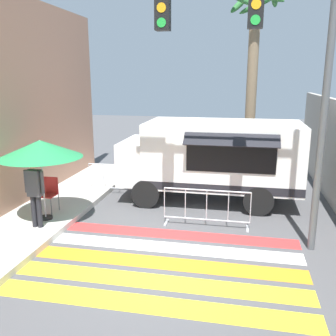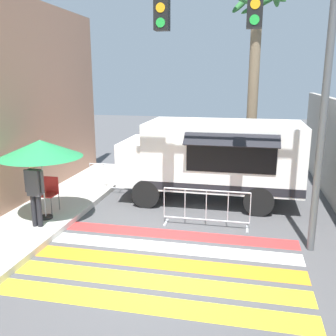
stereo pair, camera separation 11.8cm
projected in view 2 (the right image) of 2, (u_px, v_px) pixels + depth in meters
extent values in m
plane|color=#4C4C4F|center=(154.00, 261.00, 8.10)|extent=(60.00, 60.00, 0.00)
cube|color=yellow|center=(132.00, 302.00, 6.62)|extent=(6.40, 0.56, 0.01)
cube|color=yellow|center=(144.00, 280.00, 7.34)|extent=(6.40, 0.56, 0.01)
cube|color=orange|center=(153.00, 262.00, 8.06)|extent=(6.40, 0.56, 0.01)
cube|color=white|center=(161.00, 247.00, 8.78)|extent=(6.40, 0.56, 0.01)
cube|color=red|center=(168.00, 234.00, 9.51)|extent=(6.40, 0.56, 0.01)
cube|color=white|center=(223.00, 154.00, 11.69)|extent=(4.72, 2.39, 1.97)
cube|color=white|center=(151.00, 160.00, 12.25)|extent=(1.67, 2.20, 1.33)
cube|color=#1E232D|center=(127.00, 149.00, 12.33)|extent=(0.06, 1.92, 0.50)
cube|color=black|center=(231.00, 157.00, 10.45)|extent=(2.50, 0.03, 0.89)
cube|color=black|center=(231.00, 140.00, 10.13)|extent=(2.60, 0.43, 0.31)
cube|color=black|center=(220.00, 189.00, 10.74)|extent=(4.72, 0.01, 0.24)
cylinder|color=black|center=(146.00, 194.00, 11.36)|extent=(0.86, 0.22, 0.86)
cylinder|color=black|center=(162.00, 176.00, 13.46)|extent=(0.86, 0.22, 0.86)
cylinder|color=black|center=(259.00, 201.00, 10.68)|extent=(0.86, 0.22, 0.86)
cylinder|color=black|center=(257.00, 181.00, 12.78)|extent=(0.86, 0.22, 0.86)
cylinder|color=#515456|center=(324.00, 111.00, 7.90)|extent=(0.16, 0.16, 6.37)
cube|color=black|center=(255.00, 5.00, 7.68)|extent=(0.32, 0.28, 0.90)
cylinder|color=#F2A519|center=(255.00, 4.00, 7.55)|extent=(0.20, 0.02, 0.20)
cylinder|color=green|center=(254.00, 20.00, 7.62)|extent=(0.20, 0.02, 0.20)
cube|color=black|center=(162.00, 9.00, 8.08)|extent=(0.32, 0.28, 0.90)
cylinder|color=#F2A519|center=(160.00, 8.00, 7.95)|extent=(0.20, 0.02, 0.20)
cylinder|color=green|center=(160.00, 23.00, 8.02)|extent=(0.20, 0.02, 0.20)
cylinder|color=black|center=(46.00, 217.00, 10.12)|extent=(0.36, 0.36, 0.06)
cylinder|color=#B2B2B7|center=(43.00, 180.00, 9.87)|extent=(0.04, 0.04, 2.15)
cone|color=#268C4C|center=(40.00, 149.00, 9.67)|extent=(2.16, 2.16, 0.46)
cylinder|color=#4C4C51|center=(37.00, 205.00, 10.40)|extent=(0.02, 0.02, 0.48)
cylinder|color=#4C4C51|center=(51.00, 207.00, 10.31)|extent=(0.02, 0.02, 0.48)
cylinder|color=#4C4C51|center=(45.00, 201.00, 10.82)|extent=(0.02, 0.02, 0.48)
cylinder|color=#4C4C51|center=(59.00, 202.00, 10.73)|extent=(0.02, 0.02, 0.48)
cube|color=#B22626|center=(48.00, 195.00, 10.51)|extent=(0.47, 0.47, 0.03)
cube|color=#B22626|center=(51.00, 184.00, 10.66)|extent=(0.47, 0.03, 0.46)
cylinder|color=black|center=(34.00, 211.00, 9.51)|extent=(0.13, 0.13, 0.83)
cylinder|color=black|center=(39.00, 211.00, 9.48)|extent=(0.13, 0.13, 0.83)
cube|color=#3F3F47|center=(34.00, 183.00, 9.32)|extent=(0.34, 0.20, 0.67)
cylinder|color=#3F3F47|center=(26.00, 181.00, 9.35)|extent=(0.09, 0.09, 0.57)
cylinder|color=#3F3F47|center=(42.00, 182.00, 9.27)|extent=(0.09, 0.09, 0.57)
sphere|color=tan|center=(33.00, 164.00, 9.20)|extent=(0.23, 0.23, 0.23)
cylinder|color=#B7BABF|center=(207.00, 190.00, 9.77)|extent=(2.28, 0.04, 0.04)
cylinder|color=#B7BABF|center=(206.00, 220.00, 9.96)|extent=(2.28, 0.04, 0.04)
cylinder|color=#B7BABF|center=(164.00, 202.00, 10.10)|extent=(0.02, 0.02, 0.82)
cylinder|color=#B7BABF|center=(185.00, 204.00, 9.98)|extent=(0.02, 0.02, 0.82)
cylinder|color=#B7BABF|center=(206.00, 205.00, 9.87)|extent=(0.02, 0.02, 0.82)
cylinder|color=#B7BABF|center=(228.00, 207.00, 9.75)|extent=(0.02, 0.02, 0.82)
cylinder|color=#B7BABF|center=(250.00, 208.00, 9.63)|extent=(0.02, 0.02, 0.82)
cube|color=#B7BABF|center=(166.00, 222.00, 10.22)|extent=(0.06, 0.44, 0.03)
cube|color=#B7BABF|center=(247.00, 229.00, 9.78)|extent=(0.06, 0.44, 0.03)
cylinder|color=#B7BABF|center=(118.00, 165.00, 12.60)|extent=(2.05, 0.04, 0.04)
cylinder|color=#B7BABF|center=(119.00, 188.00, 12.79)|extent=(2.05, 0.04, 0.04)
cylinder|color=#B7BABF|center=(90.00, 175.00, 12.91)|extent=(0.02, 0.02, 0.82)
cylinder|color=#B7BABF|center=(104.00, 176.00, 12.80)|extent=(0.02, 0.02, 0.82)
cylinder|color=#B7BABF|center=(118.00, 177.00, 12.70)|extent=(0.02, 0.02, 0.82)
cylinder|color=#B7BABF|center=(133.00, 177.00, 12.59)|extent=(0.02, 0.02, 0.82)
cylinder|color=#B7BABF|center=(148.00, 178.00, 12.49)|extent=(0.02, 0.02, 0.82)
cube|color=#B7BABF|center=(92.00, 191.00, 13.03)|extent=(0.06, 0.44, 0.03)
cube|color=#B7BABF|center=(146.00, 195.00, 12.64)|extent=(0.06, 0.44, 0.03)
cylinder|color=#7A664C|center=(253.00, 90.00, 14.84)|extent=(0.41, 0.41, 6.76)
ellipsoid|color=#2D6B33|center=(260.00, 4.00, 14.79)|extent=(1.60, 0.46, 0.85)
ellipsoid|color=#2D6B33|center=(241.00, 4.00, 14.51)|extent=(0.85, 1.29, 0.94)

